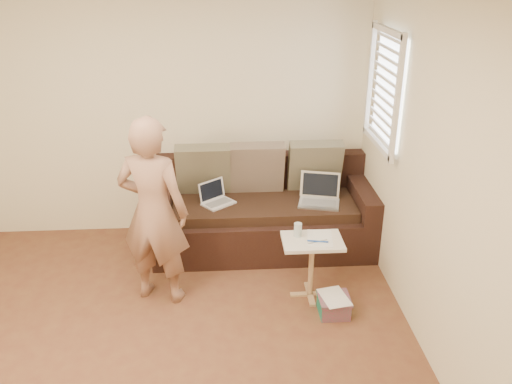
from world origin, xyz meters
TOP-DOWN VIEW (x-y plane):
  - floor at (0.00, 0.00)m, footprint 4.50×4.50m
  - wall_back at (0.00, 2.25)m, footprint 4.00×0.00m
  - wall_right at (2.00, 0.00)m, footprint 0.00×4.50m
  - window_blinds at (1.95, 1.50)m, footprint 0.12×0.88m
  - sofa at (0.90, 1.77)m, footprint 2.20×0.95m
  - pillow_left at (0.30, 1.97)m, footprint 0.55×0.29m
  - pillow_mid at (0.85, 1.98)m, footprint 0.55×0.27m
  - pillow_right at (1.45, 2.00)m, footprint 0.55×0.28m
  - laptop_silver at (1.44, 1.64)m, footprint 0.46×0.38m
  - laptop_white at (0.45, 1.71)m, footprint 0.37×0.36m
  - person at (-0.09, 0.93)m, footprint 0.70×0.57m
  - side_table at (1.25, 0.85)m, footprint 0.51×0.36m
  - drinking_glass at (1.13, 0.92)m, footprint 0.07×0.07m
  - scissors at (1.28, 0.80)m, footprint 0.18×0.11m
  - paper_on_table at (1.31, 0.87)m, footprint 0.25×0.33m
  - striped_box at (1.40, 0.57)m, footprint 0.27×0.27m

SIDE VIEW (x-z plane):
  - floor at x=0.00m, z-range 0.00..0.00m
  - striped_box at x=1.40m, z-range 0.00..0.17m
  - side_table at x=1.25m, z-range 0.00..0.57m
  - sofa at x=0.90m, z-range 0.00..0.85m
  - laptop_silver at x=1.44m, z-range 0.39..0.65m
  - laptop_white at x=0.45m, z-range 0.41..0.63m
  - paper_on_table at x=1.31m, z-range 0.57..0.57m
  - scissors at x=1.28m, z-range 0.57..0.58m
  - drinking_glass at x=1.13m, z-range 0.57..0.69m
  - pillow_left at x=0.30m, z-range 0.51..1.07m
  - pillow_mid at x=0.85m, z-range 0.51..1.07m
  - pillow_right at x=1.45m, z-range 0.51..1.07m
  - person at x=-0.09m, z-range 0.00..1.66m
  - wall_back at x=0.00m, z-range -0.70..3.30m
  - wall_right at x=2.00m, z-range -0.95..3.55m
  - window_blinds at x=1.95m, z-range 1.16..2.24m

